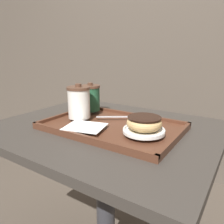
{
  "coord_description": "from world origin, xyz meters",
  "views": [
    {
      "loc": [
        0.46,
        -0.66,
        1.01
      ],
      "look_at": [
        0.04,
        -0.01,
        0.8
      ],
      "focal_mm": 35.0,
      "sensor_mm": 36.0,
      "label": 1
    }
  ],
  "objects_px": {
    "coffee_cup_rear": "(90,98)",
    "spoon": "(127,116)",
    "coffee_cup_front": "(79,102)",
    "donut_chocolate_glazed": "(144,123)"
  },
  "relations": [
    {
      "from": "coffee_cup_front",
      "to": "spoon",
      "type": "bearing_deg",
      "value": 33.58
    },
    {
      "from": "spoon",
      "to": "coffee_cup_front",
      "type": "bearing_deg",
      "value": 179.34
    },
    {
      "from": "coffee_cup_front",
      "to": "coffee_cup_rear",
      "type": "bearing_deg",
      "value": 105.95
    },
    {
      "from": "donut_chocolate_glazed",
      "to": "coffee_cup_front",
      "type": "bearing_deg",
      "value": 177.38
    },
    {
      "from": "donut_chocolate_glazed",
      "to": "spoon",
      "type": "xyz_separation_m",
      "value": [
        -0.13,
        0.12,
        -0.03
      ]
    },
    {
      "from": "coffee_cup_front",
      "to": "coffee_cup_rear",
      "type": "relative_size",
      "value": 1.09
    },
    {
      "from": "coffee_cup_rear",
      "to": "spoon",
      "type": "distance_m",
      "value": 0.2
    },
    {
      "from": "coffee_cup_front",
      "to": "coffee_cup_rear",
      "type": "distance_m",
      "value": 0.12
    },
    {
      "from": "coffee_cup_rear",
      "to": "spoon",
      "type": "relative_size",
      "value": 0.85
    },
    {
      "from": "coffee_cup_front",
      "to": "donut_chocolate_glazed",
      "type": "height_order",
      "value": "coffee_cup_front"
    }
  ]
}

